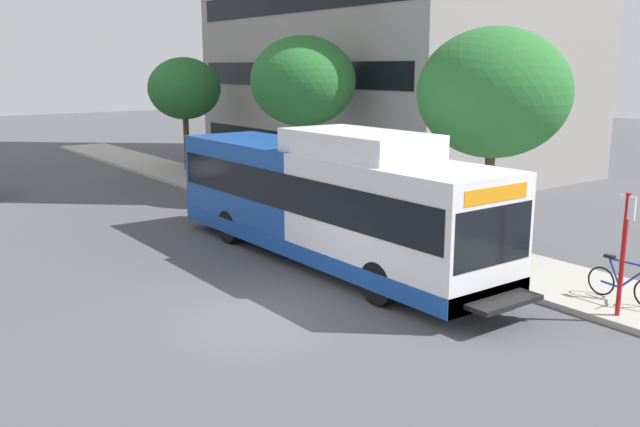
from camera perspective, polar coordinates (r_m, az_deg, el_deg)
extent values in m
plane|color=#4C4C51|center=(21.60, -16.14, -2.28)|extent=(120.00, 120.00, 0.00)
cube|color=#A8A399|center=(23.22, 2.03, -0.63)|extent=(3.00, 56.00, 0.14)
cube|color=white|center=(16.23, 6.43, -0.47)|extent=(2.54, 5.80, 2.73)
cube|color=#19479E|center=(20.77, -4.49, 2.36)|extent=(2.54, 5.80, 2.73)
cube|color=#19479E|center=(18.67, 0.29, -2.33)|extent=(2.57, 11.60, 0.44)
cube|color=black|center=(18.35, 0.30, 2.24)|extent=(2.58, 11.25, 0.96)
cube|color=black|center=(14.29, 14.24, -1.84)|extent=(2.34, 0.10, 1.24)
cube|color=orange|center=(14.10, 14.46, 1.59)|extent=(1.90, 0.08, 0.32)
cube|color=white|center=(17.03, 3.23, 5.87)|extent=(2.16, 4.06, 0.60)
cube|color=black|center=(14.42, 15.17, -7.15)|extent=(1.78, 0.60, 0.10)
cylinder|color=black|center=(15.31, 4.97, -5.82)|extent=(0.30, 1.00, 1.00)
cylinder|color=black|center=(16.83, 10.78, -4.32)|extent=(0.30, 1.00, 1.00)
cylinder|color=black|center=(20.70, -7.52, -1.10)|extent=(0.30, 1.00, 1.00)
cylinder|color=black|center=(21.84, -2.33, -0.30)|extent=(0.30, 1.00, 1.00)
cylinder|color=red|center=(15.29, 24.00, -3.20)|extent=(0.10, 0.10, 2.60)
cube|color=white|center=(15.06, 24.29, 0.46)|extent=(0.04, 0.36, 0.48)
torus|color=black|center=(16.75, 22.45, -5.24)|extent=(0.04, 0.66, 0.66)
cylinder|color=navy|center=(16.33, 24.77, -4.89)|extent=(0.05, 0.64, 0.64)
cylinder|color=navy|center=(16.54, 23.41, -4.56)|extent=(0.05, 0.34, 0.62)
cylinder|color=navy|center=(16.32, 24.41, -3.77)|extent=(0.05, 0.90, 0.05)
cylinder|color=navy|center=(16.65, 23.11, -5.45)|extent=(0.05, 0.45, 0.08)
cube|color=black|center=(16.52, 23.07, -3.33)|extent=(0.12, 0.24, 0.06)
cylinder|color=#4C3823|center=(19.98, 13.87, 1.20)|extent=(0.28, 0.28, 2.79)
ellipsoid|color=#286B2D|center=(19.65, 14.32, 9.75)|extent=(4.21, 4.21, 3.58)
cylinder|color=#4C3823|center=(26.84, -1.40, 4.54)|extent=(0.28, 0.28, 3.01)
ellipsoid|color=#286B2D|center=(26.61, -1.43, 11.00)|extent=(4.05, 4.05, 3.44)
cylinder|color=#4C3823|center=(34.85, -11.10, 5.82)|extent=(0.28, 0.28, 2.69)
ellipsoid|color=#286B2D|center=(34.67, -11.28, 10.22)|extent=(3.55, 3.55, 3.02)
cube|color=black|center=(35.83, 5.80, 6.38)|extent=(12.30, 16.11, 1.10)
cube|color=black|center=(35.65, 5.91, 11.57)|extent=(12.30, 16.11, 1.10)
cube|color=black|center=(35.77, 6.03, 16.78)|extent=(12.30, 16.11, 1.10)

